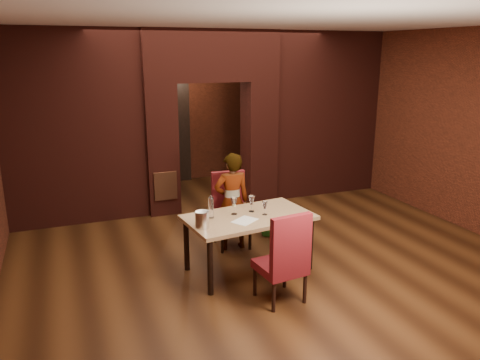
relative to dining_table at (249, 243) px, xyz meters
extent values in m
plane|color=#432510|center=(0.40, 0.77, -0.38)|extent=(8.00, 8.00, 0.00)
cube|color=silver|center=(0.40, 0.77, 2.82)|extent=(7.00, 8.00, 0.04)
cube|color=maroon|center=(0.40, 4.77, 1.22)|extent=(7.00, 0.04, 3.20)
cube|color=maroon|center=(3.90, 0.77, 1.22)|extent=(0.04, 8.00, 3.20)
cube|color=maroon|center=(-0.55, 2.77, 0.77)|extent=(0.55, 0.55, 2.30)
cube|color=maroon|center=(1.35, 2.77, 0.77)|extent=(0.55, 0.55, 2.30)
cube|color=maroon|center=(0.40, 2.77, 2.37)|extent=(2.45, 0.55, 0.90)
cube|color=maroon|center=(-1.96, 2.77, 1.22)|extent=(2.28, 0.35, 3.20)
cube|color=maroon|center=(2.76, 2.77, 1.22)|extent=(2.28, 0.35, 3.20)
cube|color=#A95731|center=(-0.55, 2.48, 0.17)|extent=(0.40, 0.03, 0.50)
cube|color=black|center=(0.00, 4.71, 0.67)|extent=(0.90, 0.08, 2.10)
cube|color=black|center=(0.00, 4.67, 0.67)|extent=(1.02, 0.04, 2.22)
cube|color=tan|center=(0.00, 0.00, 0.00)|extent=(1.72, 1.10, 0.76)
cube|color=maroon|center=(0.07, 0.82, 0.17)|extent=(0.54, 0.54, 1.11)
cube|color=maroon|center=(0.04, -0.86, 0.17)|extent=(0.56, 0.56, 1.11)
imported|color=white|center=(0.04, 0.74, 0.34)|extent=(0.54, 0.37, 1.45)
cube|color=white|center=(-0.12, -0.16, 0.38)|extent=(0.39, 0.36, 0.00)
cylinder|color=silver|center=(-0.69, -0.19, 0.49)|extent=(0.17, 0.17, 0.21)
cylinder|color=white|center=(-0.48, 0.10, 0.53)|extent=(0.07, 0.07, 0.29)
imported|color=#226C1F|center=(0.76, 1.01, -0.16)|extent=(0.43, 0.38, 0.45)
camera|label=1|loc=(-2.20, -5.30, 2.45)|focal=35.00mm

